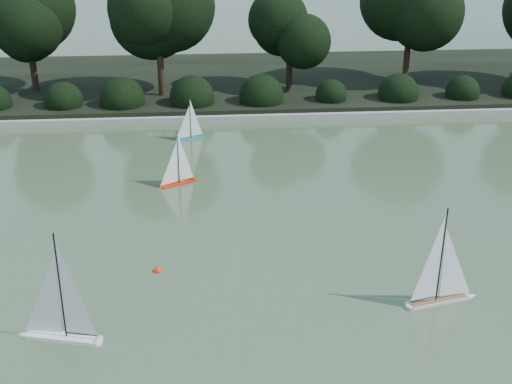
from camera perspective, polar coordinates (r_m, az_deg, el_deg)
The scene contains 10 objects.
ground at distance 10.32m, azimuth 5.63°, elevation -8.57°, with size 80.00×80.00×0.00m, color #35462A.
pond_coping at distance 18.46m, azimuth 0.80°, elevation 6.69°, with size 40.00×0.35×0.18m, color gray.
far_bank at distance 22.28m, azimuth -0.20°, elevation 9.83°, with size 40.00×8.00×0.30m, color black.
tree_line at distance 20.42m, azimuth 3.73°, elevation 15.63°, with size 26.31×3.93×4.39m.
shrub_hedge at distance 19.22m, azimuth 0.54°, elevation 8.50°, with size 29.10×1.10×1.10m.
sailboat_white_a at distance 9.47m, azimuth -17.48°, elevation -10.94°, with size 1.28×0.50×1.75m.
sailboat_white_b at distance 10.25m, azimuth 16.49°, elevation -8.05°, with size 1.24×0.46×1.70m.
sailboat_orange at distance 14.03m, azimuth -7.24°, elevation 1.38°, with size 0.90×0.55×1.30m.
sailboat_teal at distance 16.89m, azimuth -6.10°, elevation 5.27°, with size 0.85×0.41×1.18m.
race_buoy at distance 10.86m, azimuth -8.68°, elevation -6.96°, with size 0.16×0.16×0.16m, color red.
Camera 1 is at (-1.72, -8.57, 5.48)m, focal length 45.00 mm.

